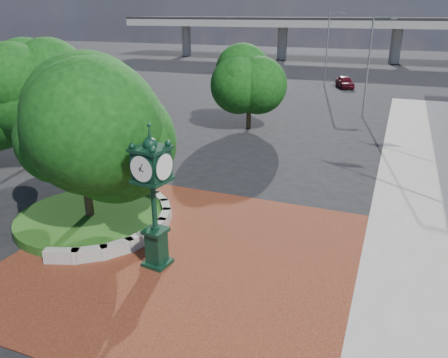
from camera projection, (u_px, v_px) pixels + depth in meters
ground at (197, 244)px, 16.92m from camera, size 200.00×200.00×0.00m
plaza at (186, 256)px, 16.05m from camera, size 12.00×12.00×0.04m
planter_wall at (137, 226)px, 17.76m from camera, size 2.96×6.77×0.54m
grass_bed at (91, 218)px, 18.58m from camera, size 6.10×6.10×0.40m
overpass at (367, 23)px, 75.36m from camera, size 90.00×12.00×7.50m
tree_planter at (81, 138)px, 17.31m from camera, size 5.20×5.20×6.33m
tree_northwest at (22, 94)px, 24.27m from camera, size 5.60×5.60×6.93m
tree_street at (249, 86)px, 32.75m from camera, size 4.40×4.40×5.45m
post_clock at (153, 193)px, 14.53m from camera, size 1.17×1.17×5.07m
parked_car at (345, 82)px, 51.50m from camera, size 2.91×4.30×1.36m
street_lamp_near at (371, 60)px, 35.54m from camera, size 1.81×0.28×8.08m
street_lamp_far at (329, 43)px, 51.72m from camera, size 1.88×0.30×8.39m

